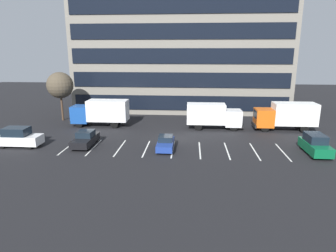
# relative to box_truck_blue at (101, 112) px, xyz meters

# --- Properties ---
(ground_plane) EXTENTS (120.00, 120.00, 0.00)m
(ground_plane) POSITION_rel_box_truck_blue_xyz_m (10.27, -5.07, -2.00)
(ground_plane) COLOR black
(office_building) EXTENTS (34.91, 10.45, 21.60)m
(office_building) POSITION_rel_box_truck_blue_xyz_m (10.27, 12.88, 8.80)
(office_building) COLOR slate
(office_building) RESTS_ON ground_plane
(lot_markings) EXTENTS (22.54, 5.40, 0.01)m
(lot_markings) POSITION_rel_box_truck_blue_xyz_m (10.27, -9.11, -2.00)
(lot_markings) COLOR silver
(lot_markings) RESTS_ON ground_plane
(box_truck_blue) EXTENTS (7.67, 2.54, 3.56)m
(box_truck_blue) POSITION_rel_box_truck_blue_xyz_m (0.00, 0.00, 0.00)
(box_truck_blue) COLOR #194799
(box_truck_blue) RESTS_ON ground_plane
(box_truck_white) EXTENTS (7.14, 2.36, 3.31)m
(box_truck_white) POSITION_rel_box_truck_blue_xyz_m (14.95, -0.38, -0.14)
(box_truck_white) COLOR white
(box_truck_white) RESTS_ON ground_plane
(box_truck_orange) EXTENTS (7.68, 2.54, 3.56)m
(box_truck_orange) POSITION_rel_box_truck_blue_xyz_m (24.23, -0.37, 0.00)
(box_truck_orange) COLOR #D85914
(box_truck_orange) RESTS_ON ground_plane
(sedan_navy) EXTENTS (1.65, 3.94, 1.41)m
(sedan_navy) POSITION_rel_box_truck_blue_xyz_m (9.51, -9.10, -1.34)
(sedan_navy) COLOR navy
(sedan_navy) RESTS_ON ground_plane
(sedan_black) EXTENTS (1.86, 4.44, 1.59)m
(sedan_black) POSITION_rel_box_truck_blue_xyz_m (0.79, -8.55, -1.25)
(sedan_black) COLOR black
(sedan_black) RESTS_ON ground_plane
(suv_white) EXTENTS (4.62, 1.96, 2.09)m
(suv_white) POSITION_rel_box_truck_blue_xyz_m (-6.20, -9.41, -0.99)
(suv_white) COLOR white
(suv_white) RESTS_ON ground_plane
(suv_forest) EXTENTS (1.86, 4.38, 1.98)m
(suv_forest) POSITION_rel_box_truck_blue_xyz_m (24.43, -9.34, -1.04)
(suv_forest) COLOR #0C5933
(suv_forest) RESTS_ON ground_plane
(bare_tree) EXTENTS (3.75, 3.75, 7.03)m
(bare_tree) POSITION_rel_box_truck_blue_xyz_m (-6.73, 2.97, 3.14)
(bare_tree) COLOR #473323
(bare_tree) RESTS_ON ground_plane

